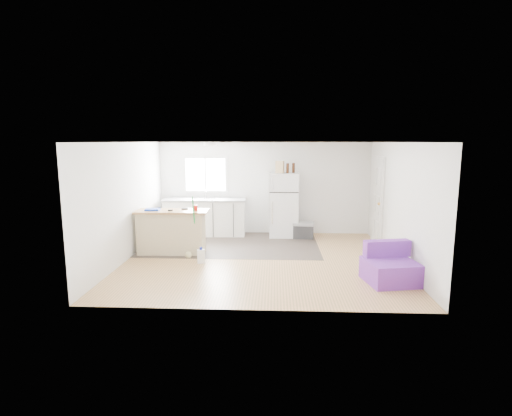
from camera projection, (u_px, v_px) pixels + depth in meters
The scene contains 19 objects.
room at pixel (261, 202), 8.05m from camera, with size 5.51×5.01×2.41m.
vinyl_zone at pixel (232, 244), 9.51m from camera, with size 4.05×2.50×0.00m, color #382F2A.
window at pixel (206, 175), 10.51m from camera, with size 1.18×0.06×0.98m.
interior_door at pixel (378, 201), 9.47m from camera, with size 0.11×0.92×2.10m.
ceiling_fixture at pixel (210, 144), 9.09m from camera, with size 0.30×0.30×0.07m, color white.
kitchen_cabinets at pixel (205, 217), 10.37m from camera, with size 2.15×0.76×1.23m.
peninsula at pixel (172, 232), 8.67m from camera, with size 1.56×0.63×0.95m.
refrigerator at pixel (284, 205), 10.20m from camera, with size 0.73×0.70×1.63m.
cooler at pixel (303, 230), 10.06m from camera, with size 0.56×0.41×0.40m.
purple_seat at pixel (390, 268), 6.92m from camera, with size 0.96×0.92×0.68m.
cleaner_jug at pixel (201, 256), 8.00m from camera, with size 0.17×0.14×0.33m.
mop at pixel (190, 247), 8.39m from camera, with size 0.22×0.37×1.32m.
red_cup at pixel (196, 208), 8.55m from camera, with size 0.08×0.08×0.12m, color red.
blue_tray at pixel (153, 209), 8.58m from camera, with size 0.30×0.22×0.04m, color #153AC8.
tool_a at pixel (185, 209), 8.70m from camera, with size 0.14×0.05×0.03m, color black.
tool_b at pixel (170, 210), 8.51m from camera, with size 0.10×0.04×0.03m, color black.
cardboard_box at pixel (280, 167), 9.99m from camera, with size 0.20×0.10×0.30m, color tan.
bottle_left at pixel (288, 168), 9.93m from camera, with size 0.07×0.07×0.25m, color #361809.
bottle_right at pixel (293, 168), 10.04m from camera, with size 0.07×0.07×0.25m, color #361809.
Camera 1 is at (0.28, -7.95, 2.41)m, focal length 28.00 mm.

